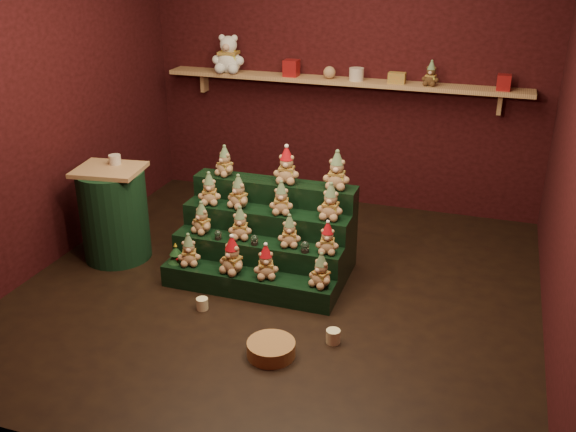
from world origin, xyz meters
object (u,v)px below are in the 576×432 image
(snow_globe_a, at_px, (218,235))
(mug_right, at_px, (333,336))
(riser_tier_front, at_px, (247,284))
(snow_globe_b, at_px, (254,240))
(wicker_basket, at_px, (271,349))
(mini_christmas_tree, at_px, (177,263))
(brown_bear, at_px, (431,74))
(white_bear, at_px, (229,49))
(side_table, at_px, (114,214))
(snow_globe_c, at_px, (305,247))
(mug_left, at_px, (202,304))

(snow_globe_a, relative_size, mug_right, 0.78)
(snow_globe_a, bearing_deg, riser_tier_front, -27.59)
(snow_globe_b, relative_size, wicker_basket, 0.24)
(riser_tier_front, relative_size, mini_christmas_tree, 3.99)
(brown_bear, bearing_deg, mug_right, -88.34)
(mug_right, xyz_separation_m, white_bear, (-1.77, 2.42, 1.51))
(side_table, xyz_separation_m, mug_right, (2.13, -0.68, -0.36))
(snow_globe_c, height_order, wicker_basket, snow_globe_c)
(white_bear, bearing_deg, snow_globe_a, -75.81)
(mug_right, bearing_deg, snow_globe_a, 152.25)
(mug_right, relative_size, wicker_basket, 0.30)
(snow_globe_a, relative_size, brown_bear, 0.35)
(snow_globe_c, height_order, mug_left, snow_globe_c)
(snow_globe_b, height_order, white_bear, white_bear)
(riser_tier_front, height_order, white_bear, white_bear)
(mug_left, bearing_deg, mug_right, -6.02)
(snow_globe_a, relative_size, snow_globe_c, 0.86)
(riser_tier_front, relative_size, white_bear, 2.97)
(side_table, xyz_separation_m, wicker_basket, (1.77, -0.95, -0.36))
(side_table, distance_m, wicker_basket, 2.05)
(snow_globe_b, height_order, side_table, side_table)
(snow_globe_c, height_order, mini_christmas_tree, snow_globe_c)
(snow_globe_a, xyz_separation_m, snow_globe_b, (0.31, 0.00, 0.00))
(wicker_basket, bearing_deg, snow_globe_b, 117.42)
(mug_left, xyz_separation_m, white_bear, (-0.72, 2.31, 1.51))
(snow_globe_c, bearing_deg, mug_right, -56.51)
(mug_right, xyz_separation_m, brown_bear, (0.25, 2.42, 1.38))
(mug_right, bearing_deg, riser_tier_front, 152.19)
(side_table, distance_m, white_bear, 2.12)
(wicker_basket, height_order, white_bear, white_bear)
(mug_right, bearing_deg, mug_left, 173.98)
(side_table, relative_size, mug_left, 9.16)
(riser_tier_front, xyz_separation_m, mug_left, (-0.24, -0.32, -0.04))
(mug_right, distance_m, brown_bear, 2.80)
(snow_globe_c, height_order, mug_right, snow_globe_c)
(snow_globe_a, height_order, snow_globe_b, snow_globe_b)
(white_bear, distance_m, brown_bear, 2.03)
(snow_globe_a, height_order, brown_bear, brown_bear)
(mini_christmas_tree, distance_m, white_bear, 2.45)
(side_table, relative_size, white_bear, 1.75)
(white_bear, xyz_separation_m, brown_bear, (2.03, -0.00, -0.12))
(snow_globe_c, bearing_deg, snow_globe_b, -180.00)
(mini_christmas_tree, distance_m, mug_left, 0.51)
(snow_globe_a, xyz_separation_m, brown_bear, (1.37, 1.83, 1.03))
(snow_globe_c, relative_size, mug_left, 1.00)
(mug_right, bearing_deg, white_bear, 126.20)
(mug_left, bearing_deg, snow_globe_a, 97.97)
(riser_tier_front, distance_m, mug_right, 0.92)
(snow_globe_c, distance_m, white_bear, 2.57)
(snow_globe_c, xyz_separation_m, mug_left, (-0.66, -0.48, -0.36))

